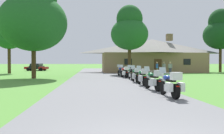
# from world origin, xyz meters

# --- Properties ---
(ground_plane) EXTENTS (500.00, 500.00, 0.00)m
(ground_plane) POSITION_xyz_m (0.00, 20.00, 0.00)
(ground_plane) COLOR #4C8433
(asphalt_driveway) EXTENTS (6.40, 80.00, 0.06)m
(asphalt_driveway) POSITION_xyz_m (0.00, 18.00, 0.03)
(asphalt_driveway) COLOR slate
(asphalt_driveway) RESTS_ON ground
(motorcycle_blue_nearest_to_camera) EXTENTS (0.78, 2.08, 1.30)m
(motorcycle_blue_nearest_to_camera) POSITION_xyz_m (2.33, 6.23, 0.61)
(motorcycle_blue_nearest_to_camera) COLOR black
(motorcycle_blue_nearest_to_camera) RESTS_ON asphalt_driveway
(motorcycle_green_second_in_row) EXTENTS (0.94, 2.07, 1.30)m
(motorcycle_green_second_in_row) POSITION_xyz_m (2.31, 8.84, 0.61)
(motorcycle_green_second_in_row) COLOR black
(motorcycle_green_second_in_row) RESTS_ON asphalt_driveway
(motorcycle_green_third_in_row) EXTENTS (0.76, 2.08, 1.30)m
(motorcycle_green_third_in_row) POSITION_xyz_m (2.31, 11.77, 0.61)
(motorcycle_green_third_in_row) COLOR black
(motorcycle_green_third_in_row) RESTS_ON asphalt_driveway
(motorcycle_green_fourth_in_row) EXTENTS (0.76, 2.08, 1.30)m
(motorcycle_green_fourth_in_row) POSITION_xyz_m (2.31, 14.21, 0.61)
(motorcycle_green_fourth_in_row) COLOR black
(motorcycle_green_fourth_in_row) RESTS_ON asphalt_driveway
(motorcycle_green_fifth_in_row) EXTENTS (0.66, 2.08, 1.30)m
(motorcycle_green_fifth_in_row) POSITION_xyz_m (2.42, 16.99, 0.62)
(motorcycle_green_fifth_in_row) COLOR black
(motorcycle_green_fifth_in_row) RESTS_ON asphalt_driveway
(motorcycle_red_sixth_in_row) EXTENTS (0.98, 2.07, 1.30)m
(motorcycle_red_sixth_in_row) POSITION_xyz_m (2.22, 19.59, 0.61)
(motorcycle_red_sixth_in_row) COLOR black
(motorcycle_red_sixth_in_row) RESTS_ON asphalt_driveway
(motorcycle_blue_farthest_in_row) EXTENTS (0.98, 2.07, 1.30)m
(motorcycle_blue_farthest_in_row) POSITION_xyz_m (2.20, 22.13, 0.61)
(motorcycle_blue_farthest_in_row) COLOR black
(motorcycle_blue_farthest_in_row) RESTS_ON asphalt_driveway
(stone_lodge) EXTENTS (16.92, 7.20, 6.27)m
(stone_lodge) POSITION_xyz_m (8.68, 33.56, 2.76)
(stone_lodge) COLOR #896B4C
(stone_lodge) RESTS_ON ground
(bystander_gray_shirt_near_lodge) EXTENTS (0.53, 0.31, 1.69)m
(bystander_gray_shirt_near_lodge) POSITION_xyz_m (9.18, 28.87, 0.95)
(bystander_gray_shirt_near_lodge) COLOR black
(bystander_gray_shirt_near_lodge) RESTS_ON ground
(bystander_gray_shirt_beside_signpost) EXTENTS (0.51, 0.34, 1.69)m
(bystander_gray_shirt_beside_signpost) POSITION_xyz_m (9.27, 26.43, 0.95)
(bystander_gray_shirt_beside_signpost) COLOR navy
(bystander_gray_shirt_beside_signpost) RESTS_ON ground
(bystander_blue_shirt_by_tree) EXTENTS (0.22, 0.55, 1.67)m
(bystander_blue_shirt_by_tree) POSITION_xyz_m (7.41, 26.20, 0.93)
(bystander_blue_shirt_by_tree) COLOR #75664C
(bystander_blue_shirt_by_tree) RESTS_ON ground
(tree_by_lodge_front) EXTENTS (4.95, 4.95, 9.20)m
(tree_by_lodge_front) POSITION_xyz_m (3.89, 26.96, 5.94)
(tree_by_lodge_front) COLOR #422D19
(tree_by_lodge_front) RESTS_ON ground
(tree_left_far) EXTENTS (4.12, 4.12, 8.51)m
(tree_left_far) POSITION_xyz_m (-13.02, 31.21, 5.77)
(tree_left_far) COLOR #422D19
(tree_left_far) RESTS_ON ground
(tree_right_of_lodge) EXTENTS (5.53, 5.53, 10.40)m
(tree_right_of_lodge) POSITION_xyz_m (19.98, 32.96, 6.77)
(tree_right_of_lodge) COLOR #422D19
(tree_right_of_lodge) RESTS_ON ground
(tree_left_near) EXTENTS (6.66, 6.66, 10.71)m
(tree_left_near) POSITION_xyz_m (-6.89, 20.25, 6.35)
(tree_left_near) COLOR #422D19
(tree_left_near) RESTS_ON ground
(parked_black_suv_far_left) EXTENTS (2.10, 4.70, 1.40)m
(parked_black_suv_far_left) POSITION_xyz_m (-11.97, 43.66, 0.78)
(parked_black_suv_far_left) COLOR black
(parked_black_suv_far_left) RESTS_ON ground
(parked_red_sedan_far_left) EXTENTS (4.49, 2.66, 1.20)m
(parked_red_sedan_far_left) POSITION_xyz_m (-11.80, 42.44, 0.64)
(parked_red_sedan_far_left) COLOR maroon
(parked_red_sedan_far_left) RESTS_ON ground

